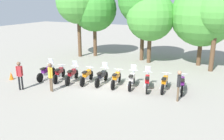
{
  "coord_description": "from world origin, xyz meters",
  "views": [
    {
      "loc": [
        6.67,
        -13.39,
        5.37
      ],
      "look_at": [
        0.0,
        0.5,
        0.9
      ],
      "focal_mm": 37.84,
      "sensor_mm": 36.0,
      "label": 1
    }
  ],
  "objects_px": {
    "tree_5": "(217,12)",
    "tree_3": "(151,17)",
    "motorcycle_3": "(87,76)",
    "tree_0": "(78,2)",
    "traffic_cone": "(11,76)",
    "motorcycle_5": "(116,78)",
    "motorcycle_4": "(102,76)",
    "motorcycle_7": "(147,81)",
    "motorcycle_0": "(47,72)",
    "motorcycle_1": "(59,73)",
    "motorcycle_9": "(182,84)",
    "tree_1": "(94,9)",
    "person_1": "(51,75)",
    "person_2": "(179,83)",
    "motorcycle_8": "(165,82)",
    "tree_4": "(203,14)",
    "motorcycle_6": "(132,79)",
    "person_0": "(20,73)",
    "motorcycle_2": "(72,75)"
  },
  "relations": [
    {
      "from": "tree_0",
      "to": "tree_1",
      "type": "height_order",
      "value": "tree_0"
    },
    {
      "from": "motorcycle_6",
      "to": "tree_5",
      "type": "height_order",
      "value": "tree_5"
    },
    {
      "from": "motorcycle_4",
      "to": "person_2",
      "type": "height_order",
      "value": "person_2"
    },
    {
      "from": "motorcycle_9",
      "to": "motorcycle_1",
      "type": "bearing_deg",
      "value": 90.78
    },
    {
      "from": "motorcycle_6",
      "to": "tree_4",
      "type": "height_order",
      "value": "tree_4"
    },
    {
      "from": "motorcycle_0",
      "to": "motorcycle_1",
      "type": "relative_size",
      "value": 1.03
    },
    {
      "from": "motorcycle_3",
      "to": "person_1",
      "type": "bearing_deg",
      "value": 145.18
    },
    {
      "from": "person_0",
      "to": "traffic_cone",
      "type": "bearing_deg",
      "value": -160.6
    },
    {
      "from": "motorcycle_0",
      "to": "motorcycle_1",
      "type": "distance_m",
      "value": 1.03
    },
    {
      "from": "motorcycle_6",
      "to": "motorcycle_1",
      "type": "bearing_deg",
      "value": 88.72
    },
    {
      "from": "motorcycle_1",
      "to": "person_2",
      "type": "bearing_deg",
      "value": -108.13
    },
    {
      "from": "motorcycle_3",
      "to": "tree_0",
      "type": "xyz_separation_m",
      "value": [
        -4.91,
        6.69,
        4.87
      ]
    },
    {
      "from": "motorcycle_0",
      "to": "person_1",
      "type": "xyz_separation_m",
      "value": [
        1.95,
        -1.86,
        0.55
      ]
    },
    {
      "from": "motorcycle_4",
      "to": "motorcycle_9",
      "type": "bearing_deg",
      "value": -86.1
    },
    {
      "from": "person_1",
      "to": "person_2",
      "type": "height_order",
      "value": "person_1"
    },
    {
      "from": "motorcycle_3",
      "to": "motorcycle_9",
      "type": "height_order",
      "value": "same"
    },
    {
      "from": "motorcycle_7",
      "to": "motorcycle_6",
      "type": "bearing_deg",
      "value": 76.11
    },
    {
      "from": "motorcycle_4",
      "to": "tree_1",
      "type": "height_order",
      "value": "tree_1"
    },
    {
      "from": "tree_3",
      "to": "traffic_cone",
      "type": "xyz_separation_m",
      "value": [
        -7.39,
        -9.04,
        -3.84
      ]
    },
    {
      "from": "motorcycle_2",
      "to": "motorcycle_4",
      "type": "distance_m",
      "value": 2.12
    },
    {
      "from": "motorcycle_4",
      "to": "motorcycle_7",
      "type": "bearing_deg",
      "value": -89.7
    },
    {
      "from": "motorcycle_0",
      "to": "tree_5",
      "type": "xyz_separation_m",
      "value": [
        10.56,
        7.24,
        4.08
      ]
    },
    {
      "from": "motorcycle_1",
      "to": "motorcycle_3",
      "type": "bearing_deg",
      "value": -97.5
    },
    {
      "from": "motorcycle_5",
      "to": "motorcycle_8",
      "type": "xyz_separation_m",
      "value": [
        3.09,
        0.56,
        0.0
      ]
    },
    {
      "from": "tree_0",
      "to": "motorcycle_1",
      "type": "bearing_deg",
      "value": -67.98
    },
    {
      "from": "tree_5",
      "to": "tree_3",
      "type": "bearing_deg",
      "value": 174.3
    },
    {
      "from": "motorcycle_4",
      "to": "motorcycle_9",
      "type": "distance_m",
      "value": 5.22
    },
    {
      "from": "person_2",
      "to": "traffic_cone",
      "type": "distance_m",
      "value": 11.57
    },
    {
      "from": "motorcycle_8",
      "to": "tree_5",
      "type": "relative_size",
      "value": 0.35
    },
    {
      "from": "motorcycle_0",
      "to": "traffic_cone",
      "type": "distance_m",
      "value": 2.52
    },
    {
      "from": "motorcycle_7",
      "to": "motorcycle_9",
      "type": "distance_m",
      "value": 2.14
    },
    {
      "from": "tree_1",
      "to": "tree_3",
      "type": "bearing_deg",
      "value": -3.05
    },
    {
      "from": "motorcycle_0",
      "to": "tree_1",
      "type": "bearing_deg",
      "value": -1.97
    },
    {
      "from": "motorcycle_1",
      "to": "motorcycle_9",
      "type": "bearing_deg",
      "value": -97.04
    },
    {
      "from": "motorcycle_1",
      "to": "tree_3",
      "type": "relative_size",
      "value": 0.34
    },
    {
      "from": "motorcycle_9",
      "to": "traffic_cone",
      "type": "height_order",
      "value": "motorcycle_9"
    },
    {
      "from": "person_2",
      "to": "tree_5",
      "type": "relative_size",
      "value": 0.28
    },
    {
      "from": "person_1",
      "to": "tree_4",
      "type": "bearing_deg",
      "value": 165.83
    },
    {
      "from": "motorcycle_7",
      "to": "tree_0",
      "type": "bearing_deg",
      "value": 39.93
    },
    {
      "from": "traffic_cone",
      "to": "motorcycle_5",
      "type": "bearing_deg",
      "value": 16.14
    },
    {
      "from": "motorcycle_1",
      "to": "tree_3",
      "type": "xyz_separation_m",
      "value": [
        4.21,
        7.64,
        3.61
      ]
    },
    {
      "from": "motorcycle_5",
      "to": "motorcycle_6",
      "type": "xyz_separation_m",
      "value": [
        1.02,
        0.21,
        0.01
      ]
    },
    {
      "from": "motorcycle_8",
      "to": "person_2",
      "type": "distance_m",
      "value": 1.82
    },
    {
      "from": "tree_1",
      "to": "tree_5",
      "type": "height_order",
      "value": "tree_1"
    },
    {
      "from": "person_1",
      "to": "tree_3",
      "type": "bearing_deg",
      "value": -177.59
    },
    {
      "from": "motorcycle_2",
      "to": "tree_3",
      "type": "relative_size",
      "value": 0.35
    },
    {
      "from": "tree_5",
      "to": "motorcycle_3",
      "type": "bearing_deg",
      "value": -137.97
    },
    {
      "from": "person_1",
      "to": "tree_4",
      "type": "height_order",
      "value": "tree_4"
    },
    {
      "from": "tree_1",
      "to": "tree_4",
      "type": "relative_size",
      "value": 0.98
    },
    {
      "from": "motorcycle_5",
      "to": "motorcycle_7",
      "type": "bearing_deg",
      "value": -91.89
    }
  ]
}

